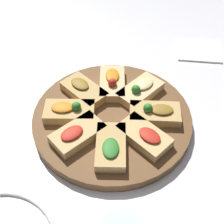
% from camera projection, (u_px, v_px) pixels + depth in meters
% --- Properties ---
extents(ground_plane, '(3.00, 3.00, 0.00)m').
position_uv_depth(ground_plane, '(112.00, 122.00, 0.73)').
color(ground_plane, white).
extents(serving_board, '(0.36, 0.36, 0.02)m').
position_uv_depth(serving_board, '(112.00, 119.00, 0.72)').
color(serving_board, brown).
rests_on(serving_board, ground_plane).
extents(focaccia_slice_0, '(0.13, 0.12, 0.04)m').
position_uv_depth(focaccia_slice_0, '(140.00, 91.00, 0.75)').
color(focaccia_slice_0, '#E5C689').
rests_on(focaccia_slice_0, serving_board).
extents(focaccia_slice_1, '(0.07, 0.12, 0.04)m').
position_uv_depth(focaccia_slice_1, '(112.00, 83.00, 0.77)').
color(focaccia_slice_1, '#E5C689').
rests_on(focaccia_slice_1, serving_board).
extents(focaccia_slice_2, '(0.12, 0.13, 0.03)m').
position_uv_depth(focaccia_slice_2, '(84.00, 90.00, 0.75)').
color(focaccia_slice_2, tan).
rests_on(focaccia_slice_2, serving_board).
extents(focaccia_slice_3, '(0.12, 0.07, 0.04)m').
position_uv_depth(focaccia_slice_3, '(69.00, 111.00, 0.70)').
color(focaccia_slice_3, tan).
rests_on(focaccia_slice_3, serving_board).
extents(focaccia_slice_4, '(0.13, 0.11, 0.03)m').
position_uv_depth(focaccia_slice_4, '(77.00, 134.00, 0.66)').
color(focaccia_slice_4, '#DBB775').
rests_on(focaccia_slice_4, serving_board).
extents(focaccia_slice_5, '(0.08, 0.12, 0.03)m').
position_uv_depth(focaccia_slice_5, '(111.00, 147.00, 0.64)').
color(focaccia_slice_5, tan).
rests_on(focaccia_slice_5, serving_board).
extents(focaccia_slice_6, '(0.12, 0.13, 0.03)m').
position_uv_depth(focaccia_slice_6, '(144.00, 136.00, 0.65)').
color(focaccia_slice_6, '#DBB775').
rests_on(focaccia_slice_6, serving_board).
extents(focaccia_slice_7, '(0.12, 0.08, 0.04)m').
position_uv_depth(focaccia_slice_7, '(155.00, 113.00, 0.70)').
color(focaccia_slice_7, tan).
rests_on(focaccia_slice_7, serving_board).
extents(napkin_stack, '(0.15, 0.13, 0.01)m').
position_uv_depth(napkin_stack, '(199.00, 50.00, 0.91)').
color(napkin_stack, white).
rests_on(napkin_stack, ground_plane).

